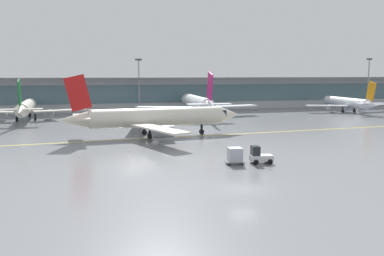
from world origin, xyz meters
name	(u,v)px	position (x,y,z in m)	size (l,w,h in m)	color
ground_plane	(243,189)	(0.00, 0.00, 0.00)	(400.00, 400.00, 0.00)	slate
taxiway_centreline_stripe	(160,138)	(-1.95, 31.67, 0.00)	(110.00, 0.36, 0.01)	yellow
terminal_concourse	(133,93)	(0.00, 84.83, 4.92)	(217.56, 11.00, 9.60)	#B2B7BC
gate_airplane_1	(26,108)	(-26.77, 65.30, 2.88)	(26.93, 28.94, 9.59)	silver
gate_airplane_2	(197,103)	(13.40, 63.93, 3.30)	(30.89, 33.26, 11.02)	white
gate_airplane_3	(346,103)	(56.71, 64.15, 2.63)	(24.58, 26.44, 8.76)	silver
taxiing_regional_jet	(155,118)	(-2.36, 33.64, 3.14)	(31.62, 29.34, 10.47)	silver
baggage_tug	(260,156)	(5.91, 9.62, 0.89)	(2.76, 1.90, 2.10)	silver
cargo_dolly_lead	(235,155)	(2.97, 10.00, 1.05)	(2.29, 1.85, 1.94)	#595B60
apron_light_mast_1	(139,83)	(0.81, 78.30, 8.03)	(1.80, 0.36, 14.67)	gray
apron_light_mast_2	(368,81)	(72.23, 75.31, 8.38)	(1.80, 0.36, 15.38)	gray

